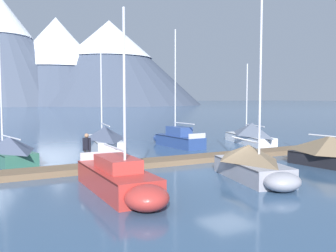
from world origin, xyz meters
TOP-DOWN VIEW (x-y plane):
  - ground_plane at (0.00, 0.00)m, footprint 700.00×700.00m
  - mountain_rear_spur at (33.35, 178.19)m, footprint 72.42×72.42m
  - mountain_north_horn at (59.14, 172.68)m, footprint 94.99×94.99m
  - dock at (0.00, 4.00)m, footprint 22.74×2.36m
  - sailboat_nearest_berth at (-9.10, 9.18)m, footprint 2.88×6.52m
  - sailboat_second_berth at (-6.09, -1.02)m, footprint 2.03×6.57m
  - sailboat_mid_dock_port at (-2.60, 10.70)m, footprint 3.03×7.70m
  - sailboat_mid_dock_starboard at (0.24, -1.59)m, footprint 3.01×5.68m
  - sailboat_far_berth at (3.34, 10.63)m, footprint 1.83×5.94m
  - sailboat_end_of_dock at (9.36, 8.96)m, footprint 3.29×7.17m
  - person_on_dock at (-5.92, 3.85)m, footprint 0.34×0.55m

SIDE VIEW (x-z plane):
  - ground_plane at x=0.00m, z-range 0.00..0.00m
  - dock at x=0.00m, z-range -0.01..0.29m
  - sailboat_second_berth at x=-6.09m, z-range -2.97..4.14m
  - sailboat_far_berth at x=3.34m, z-range -3.90..5.11m
  - sailboat_nearest_berth at x=-9.10m, z-range -3.43..4.90m
  - sailboat_mid_dock_starboard at x=0.24m, z-range -3.83..5.34m
  - sailboat_end_of_dock at x=9.36m, z-range -2.45..4.11m
  - sailboat_mid_dock_port at x=-2.60m, z-range -2.83..4.53m
  - person_on_dock at x=-5.92m, z-range 0.42..2.11m
  - mountain_north_horn at x=59.14m, z-range 1.05..44.48m
  - mountain_rear_spur at x=33.35m, z-range 1.58..44.90m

